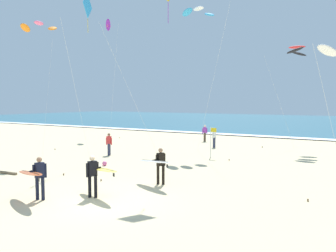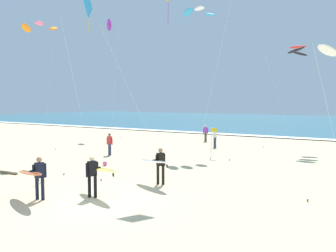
% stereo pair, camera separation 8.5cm
% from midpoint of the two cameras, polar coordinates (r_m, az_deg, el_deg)
% --- Properties ---
extents(ground_plane, '(160.00, 160.00, 0.00)m').
position_cam_midpoint_polar(ground_plane, '(13.95, -11.48, -12.03)').
color(ground_plane, beige).
extents(ocean_water, '(160.00, 60.00, 0.08)m').
position_cam_midpoint_polar(ocean_water, '(67.34, 23.60, 0.56)').
color(ocean_water, '#2D6075').
rests_on(ocean_water, ground).
extents(shoreline_foam, '(160.00, 1.80, 0.01)m').
position_cam_midpoint_polar(shoreline_foam, '(38.21, 17.45, -1.71)').
color(shoreline_foam, white).
rests_on(shoreline_foam, ocean_water).
extents(surfer_lead, '(2.30, 1.24, 1.71)m').
position_cam_midpoint_polar(surfer_lead, '(15.84, -1.89, -6.11)').
color(surfer_lead, black).
rests_on(surfer_lead, ground).
extents(surfer_trailing, '(2.52, 1.27, 1.71)m').
position_cam_midpoint_polar(surfer_trailing, '(14.21, -12.01, -7.39)').
color(surfer_trailing, black).
rests_on(surfer_trailing, ground).
extents(surfer_third, '(2.44, 1.30, 1.71)m').
position_cam_midpoint_polar(surfer_third, '(14.34, -21.43, -7.48)').
color(surfer_third, black).
rests_on(surfer_third, ground).
extents(kite_arc_ivory_near, '(4.88, 4.08, 10.92)m').
position_cam_midpoint_polar(kite_arc_ivory_near, '(27.22, 5.02, 18.39)').
color(kite_arc_ivory_near, '#2D99DB').
rests_on(kite_arc_ivory_near, ground).
extents(kite_diamond_cobalt_mid, '(2.01, 4.36, 10.53)m').
position_cam_midpoint_polar(kite_diamond_cobalt_mid, '(22.78, -13.43, 18.40)').
color(kite_diamond_cobalt_mid, '#2D99DB').
rests_on(kite_diamond_cobalt_mid, ground).
extents(kite_delta_violet_high, '(2.94, 1.55, 12.75)m').
position_cam_midpoint_polar(kite_delta_violet_high, '(39.11, -9.92, 16.19)').
color(kite_delta_violet_high, purple).
rests_on(kite_delta_violet_high, ground).
extents(kite_arc_rose_low, '(3.56, 4.17, 9.16)m').
position_cam_midpoint_polar(kite_arc_rose_low, '(25.30, -20.80, 15.19)').
color(kite_arc_rose_low, orange).
rests_on(kite_arc_rose_low, ground).
extents(kite_arc_scarlet_outer, '(3.27, 2.73, 8.19)m').
position_cam_midpoint_polar(kite_arc_scarlet_outer, '(29.24, 20.58, 11.69)').
color(kite_arc_scarlet_outer, black).
rests_on(kite_arc_scarlet_outer, ground).
extents(bystander_purple_top, '(0.44, 0.32, 1.59)m').
position_cam_midpoint_polar(bystander_purple_top, '(32.99, 6.07, -1.17)').
color(bystander_purple_top, '#4C3D2D').
rests_on(bystander_purple_top, ground).
extents(bystander_white_top, '(0.24, 0.49, 1.59)m').
position_cam_midpoint_polar(bystander_white_top, '(28.76, 7.61, -1.97)').
color(bystander_white_top, '#2D334C').
rests_on(bystander_white_top, ground).
extents(bystander_red_top, '(0.50, 0.22, 1.59)m').
position_cam_midpoint_polar(bystander_red_top, '(24.78, -9.90, -2.98)').
color(bystander_red_top, '#2D334C').
rests_on(bystander_red_top, ground).
extents(lifeguard_flag, '(0.45, 0.05, 2.10)m').
position_cam_midpoint_polar(lifeguard_flag, '(23.72, 7.14, -2.17)').
color(lifeguard_flag, silver).
rests_on(lifeguard_flag, ground).
extents(beach_ball, '(0.28, 0.28, 0.28)m').
position_cam_midpoint_polar(beach_ball, '(20.98, -10.63, -6.14)').
color(beach_ball, pink).
rests_on(beach_ball, ground).
extents(driftwood_log, '(1.70, 0.35, 0.13)m').
position_cam_midpoint_polar(driftwood_log, '(20.42, -25.65, -6.98)').
color(driftwood_log, '#846B4C').
rests_on(driftwood_log, ground).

